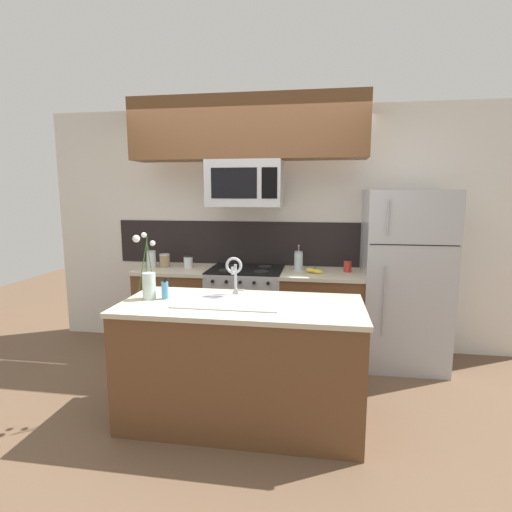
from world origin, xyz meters
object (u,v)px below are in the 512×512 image
at_px(sink_faucet, 234,271).
at_px(refrigerator, 403,279).
at_px(storage_jar_tall, 151,259).
at_px(storage_jar_short, 188,262).
at_px(banana_bunch, 315,271).
at_px(coffee_tin, 348,267).
at_px(microwave, 245,184).
at_px(french_press, 298,261).
at_px(dish_soap_bottle, 165,290).
at_px(storage_jar_medium, 165,261).
at_px(stove_range, 246,311).
at_px(flower_vase, 148,282).

bearing_deg(sink_faucet, refrigerator, 35.71).
height_order(storage_jar_tall, storage_jar_short, storage_jar_tall).
height_order(refrigerator, banana_bunch, refrigerator).
distance_m(refrigerator, coffee_tin, 0.55).
relative_size(microwave, french_press, 2.79).
distance_m(storage_jar_tall, dish_soap_bottle, 1.38).
distance_m(banana_bunch, french_press, 0.22).
bearing_deg(sink_faucet, storage_jar_medium, 133.13).
xyz_separation_m(stove_range, refrigerator, (1.58, 0.02, 0.40)).
bearing_deg(storage_jar_medium, coffee_tin, 0.95).
bearing_deg(sink_faucet, stove_range, 95.46).
relative_size(stove_range, dish_soap_bottle, 5.64).
bearing_deg(storage_jar_medium, sink_faucet, -46.87).
bearing_deg(storage_jar_tall, stove_range, 0.00).
xyz_separation_m(banana_bunch, dish_soap_bottle, (-1.11, -1.16, 0.05)).
bearing_deg(french_press, banana_bunch, -35.65).
height_order(microwave, storage_jar_tall, microwave).
bearing_deg(microwave, flower_vase, -113.19).
height_order(storage_jar_tall, banana_bunch, storage_jar_tall).
xyz_separation_m(storage_jar_medium, banana_bunch, (1.60, -0.08, -0.05)).
bearing_deg(stove_range, storage_jar_short, 176.62).
height_order(storage_jar_tall, flower_vase, flower_vase).
distance_m(stove_range, storage_jar_tall, 1.17).
distance_m(french_press, dish_soap_bottle, 1.59).
bearing_deg(french_press, storage_jar_short, -178.91).
bearing_deg(dish_soap_bottle, banana_bunch, 46.33).
xyz_separation_m(stove_range, microwave, (0.00, -0.02, 1.33)).
height_order(french_press, coffee_tin, french_press).
relative_size(banana_bunch, french_press, 0.71).
relative_size(storage_jar_tall, coffee_tin, 1.61).
bearing_deg(banana_bunch, storage_jar_tall, 177.98).
relative_size(storage_jar_tall, storage_jar_short, 1.38).
xyz_separation_m(storage_jar_tall, banana_bunch, (1.75, -0.06, -0.07)).
xyz_separation_m(microwave, banana_bunch, (0.71, -0.04, -0.86)).
distance_m(microwave, dish_soap_bottle, 1.51).
xyz_separation_m(storage_jar_short, flower_vase, (0.12, -1.28, 0.06)).
bearing_deg(storage_jar_short, banana_bunch, -4.21).
xyz_separation_m(stove_range, dish_soap_bottle, (-0.40, -1.22, 0.52)).
bearing_deg(microwave, stove_range, 90.16).
bearing_deg(dish_soap_bottle, coffee_tin, 41.57).
xyz_separation_m(microwave, sink_faucet, (0.10, -1.02, -0.69)).
distance_m(french_press, flower_vase, 1.68).
height_order(refrigerator, coffee_tin, refrigerator).
bearing_deg(stove_range, flower_vase, -112.84).
height_order(storage_jar_tall, french_press, french_press).
bearing_deg(refrigerator, sink_faucet, -144.29).
distance_m(stove_range, coffee_tin, 1.15).
xyz_separation_m(storage_jar_short, coffee_tin, (1.67, 0.01, -0.01)).
height_order(stove_range, storage_jar_tall, storage_jar_tall).
xyz_separation_m(french_press, coffee_tin, (0.50, -0.01, -0.04)).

